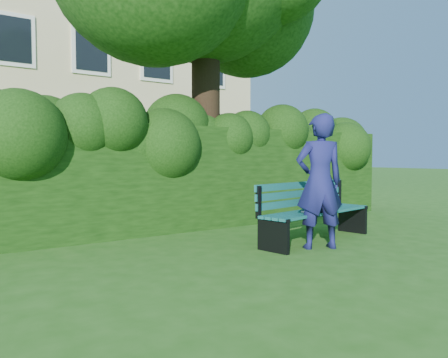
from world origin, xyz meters
TOP-DOWN VIEW (x-y plane):
  - ground at (0.00, 0.00)m, footprint 80.00×80.00m
  - apartment_building at (-0.00, 13.99)m, footprint 16.00×8.08m
  - hedge at (0.00, 2.20)m, footprint 10.00×1.00m
  - park_bench at (1.25, -0.03)m, footprint 2.29×0.93m
  - man_reading at (0.88, -0.44)m, footprint 0.80×0.69m

SIDE VIEW (x-z plane):
  - ground at x=0.00m, z-range 0.00..0.00m
  - park_bench at x=1.25m, z-range 0.06..0.95m
  - hedge at x=0.00m, z-range 0.00..1.80m
  - man_reading at x=0.88m, z-range 0.00..1.87m
  - apartment_building at x=0.00m, z-range 0.00..12.00m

